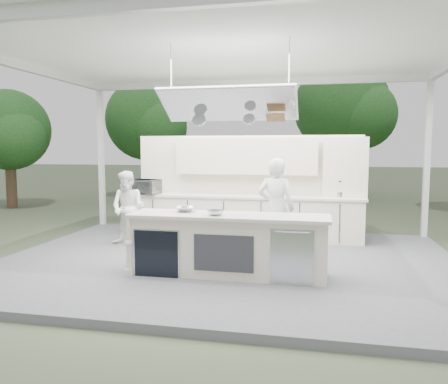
% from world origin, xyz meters
% --- Properties ---
extents(ground, '(90.00, 90.00, 0.00)m').
position_xyz_m(ground, '(0.00, 0.00, 0.00)').
color(ground, '#3F4932').
rests_on(ground, ground).
extents(stage_deck, '(8.00, 6.00, 0.12)m').
position_xyz_m(stage_deck, '(0.00, 0.00, 0.06)').
color(stage_deck, '#5A5A5F').
rests_on(stage_deck, ground).
extents(tent, '(8.20, 6.20, 3.86)m').
position_xyz_m(tent, '(0.00, -0.01, 3.71)').
color(tent, white).
rests_on(tent, ground).
extents(demo_island, '(3.10, 0.79, 0.95)m').
position_xyz_m(demo_island, '(0.18, -0.91, 0.60)').
color(demo_island, white).
rests_on(demo_island, stage_deck).
extents(back_counter, '(5.08, 0.72, 0.95)m').
position_xyz_m(back_counter, '(0.00, 1.90, 0.60)').
color(back_counter, white).
rests_on(back_counter, stage_deck).
extents(back_wall_unit, '(5.05, 0.48, 2.25)m').
position_xyz_m(back_wall_unit, '(0.44, 2.11, 1.57)').
color(back_wall_unit, white).
rests_on(back_wall_unit, stage_deck).
extents(tree_cluster, '(19.55, 9.40, 5.85)m').
position_xyz_m(tree_cluster, '(-0.16, 9.77, 3.29)').
color(tree_cluster, '#4F3E27').
rests_on(tree_cluster, ground).
extents(head_chef, '(0.73, 0.55, 1.80)m').
position_xyz_m(head_chef, '(0.83, 0.28, 1.02)').
color(head_chef, white).
rests_on(head_chef, stage_deck).
extents(sous_chef, '(0.78, 0.63, 1.51)m').
position_xyz_m(sous_chef, '(-2.22, 0.78, 0.88)').
color(sous_chef, white).
rests_on(sous_chef, stage_deck).
extents(toaster_oven, '(0.67, 0.52, 0.33)m').
position_xyz_m(toaster_oven, '(-2.20, 1.70, 1.23)').
color(toaster_oven, '#B2B5B9').
rests_on(toaster_oven, back_counter).
extents(bowl_large, '(0.41, 0.41, 0.08)m').
position_xyz_m(bowl_large, '(-0.54, -0.74, 1.11)').
color(bowl_large, silver).
rests_on(bowl_large, demo_island).
extents(bowl_small, '(0.33, 0.33, 0.08)m').
position_xyz_m(bowl_small, '(0.03, -1.03, 1.11)').
color(bowl_small, '#B8BBC0').
rests_on(bowl_small, demo_island).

